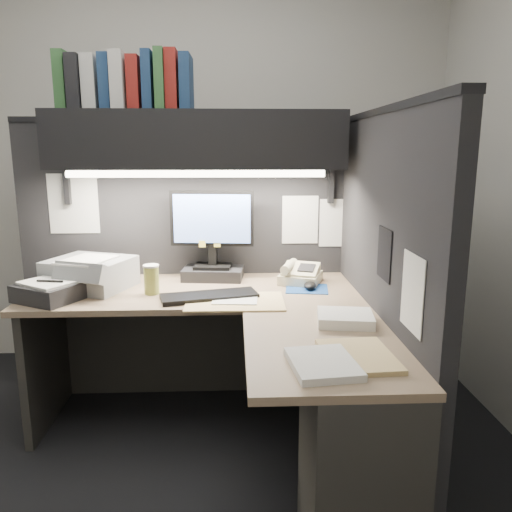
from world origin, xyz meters
name	(u,v)px	position (x,y,z in m)	size (l,w,h in m)	color
floor	(166,481)	(0.00, 0.00, 0.00)	(3.50, 3.50, 0.00)	black
wall_back	(188,165)	(0.00, 1.50, 1.35)	(3.50, 0.04, 2.70)	beige
partition_back	(187,261)	(0.03, 0.93, 0.80)	(1.90, 0.06, 1.60)	black
partition_right	(380,295)	(0.98, 0.18, 0.80)	(0.06, 1.50, 1.60)	black
desk	(261,388)	(0.43, 0.00, 0.44)	(1.70, 1.53, 0.73)	#846F54
overhead_shelf	(198,140)	(0.12, 0.75, 1.50)	(1.55, 0.34, 0.30)	black
task_light_tube	(197,174)	(0.12, 0.61, 1.33)	(0.04, 0.04, 1.32)	white
monitor	(212,245)	(0.19, 0.77, 0.93)	(0.46, 0.24, 0.50)	black
keyboard	(209,296)	(0.19, 0.39, 0.74)	(0.47, 0.16, 0.02)	black
mousepad	(307,289)	(0.69, 0.54, 0.73)	(0.22, 0.20, 0.00)	navy
mouse	(310,285)	(0.71, 0.53, 0.75)	(0.06, 0.10, 0.04)	black
telephone	(300,275)	(0.68, 0.67, 0.77)	(0.21, 0.22, 0.09)	beige
coffee_cup	(152,280)	(-0.11, 0.49, 0.80)	(0.08, 0.08, 0.14)	#AFA046
printer	(90,273)	(-0.45, 0.61, 0.81)	(0.40, 0.34, 0.16)	gray
notebook_stack	(48,292)	(-0.59, 0.39, 0.77)	(0.28, 0.23, 0.08)	black
open_folder	(235,302)	(0.31, 0.32, 0.73)	(0.47, 0.31, 0.01)	tan
paper_stack_a	(345,318)	(0.78, 0.00, 0.75)	(0.23, 0.19, 0.04)	white
paper_stack_b	(323,364)	(0.61, -0.43, 0.74)	(0.21, 0.27, 0.03)	white
manila_stack	(358,356)	(0.75, -0.36, 0.74)	(0.24, 0.31, 0.02)	tan
binder_row	(126,83)	(-0.24, 0.75, 1.79)	(0.68, 0.25, 0.30)	#2B572C
pinned_papers	(255,228)	(0.42, 0.56, 1.05)	(1.76, 1.31, 0.51)	white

